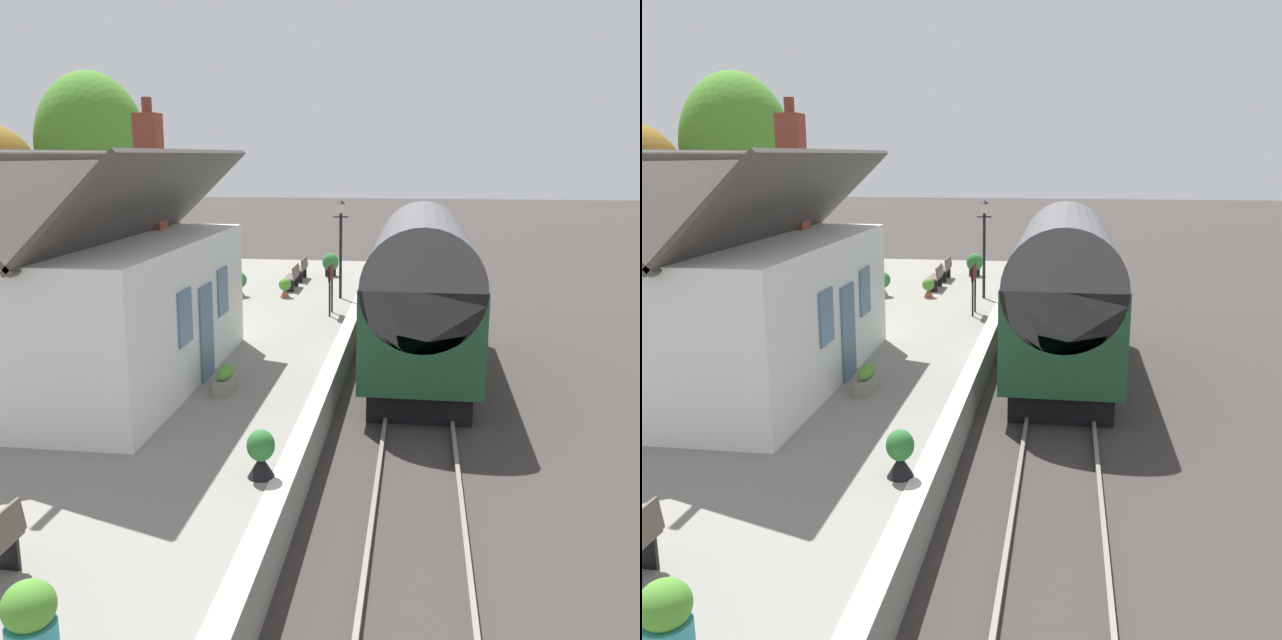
% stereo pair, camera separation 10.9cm
% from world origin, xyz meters
% --- Properties ---
extents(ground_plane, '(160.00, 160.00, 0.00)m').
position_xyz_m(ground_plane, '(0.00, 0.00, 0.00)').
color(ground_plane, '#383330').
extents(platform, '(32.00, 6.78, 0.88)m').
position_xyz_m(platform, '(0.00, 4.39, 0.44)').
color(platform, gray).
rests_on(platform, ground).
extents(platform_edge_coping, '(32.00, 0.36, 0.02)m').
position_xyz_m(platform_edge_coping, '(0.00, 1.18, 0.89)').
color(platform_edge_coping, beige).
rests_on(platform_edge_coping, platform).
extents(rail_near, '(52.00, 0.08, 0.14)m').
position_xyz_m(rail_near, '(0.00, -1.62, 0.07)').
color(rail_near, gray).
rests_on(rail_near, ground).
extents(rail_far, '(52.00, 0.08, 0.14)m').
position_xyz_m(rail_far, '(0.00, -0.18, 0.07)').
color(rail_far, gray).
rests_on(rail_far, ground).
extents(train, '(8.57, 2.73, 4.32)m').
position_xyz_m(train, '(1.55, -0.90, 2.21)').
color(train, black).
rests_on(train, ground).
extents(station_building, '(8.11, 3.86, 6.16)m').
position_xyz_m(station_building, '(-2.75, 5.60, 2.58)').
color(station_building, white).
rests_on(station_building, platform).
extents(bench_by_lamp, '(1.41, 0.46, 0.88)m').
position_xyz_m(bench_by_lamp, '(8.56, 3.78, 1.36)').
color(bench_by_lamp, brown).
rests_on(bench_by_lamp, platform).
extents(bench_near_building, '(1.41, 0.45, 0.88)m').
position_xyz_m(bench_near_building, '(10.55, 3.78, 1.36)').
color(bench_near_building, brown).
rests_on(bench_near_building, platform).
extents(planter_by_door, '(0.44, 0.44, 0.77)m').
position_xyz_m(planter_by_door, '(-7.11, 1.52, 1.25)').
color(planter_by_door, black).
rests_on(planter_by_door, platform).
extents(planter_bench_left, '(0.53, 0.53, 0.84)m').
position_xyz_m(planter_bench_left, '(-11.44, 2.85, 1.31)').
color(planter_bench_left, teal).
rests_on(planter_bench_left, platform).
extents(planter_corner_building, '(0.66, 0.66, 0.94)m').
position_xyz_m(planter_corner_building, '(11.68, 2.76, 1.38)').
color(planter_corner_building, black).
rests_on(planter_corner_building, platform).
extents(planter_under_sign, '(0.59, 0.59, 0.90)m').
position_xyz_m(planter_under_sign, '(6.97, 5.43, 1.34)').
color(planter_under_sign, gray).
rests_on(planter_under_sign, platform).
extents(planter_edge_near, '(0.88, 0.32, 0.55)m').
position_xyz_m(planter_edge_near, '(-3.16, 3.16, 1.14)').
color(planter_edge_near, gray).
rests_on(planter_edge_near, platform).
extents(planter_edge_far, '(0.42, 0.42, 0.66)m').
position_xyz_m(planter_edge_far, '(7.00, 3.79, 1.23)').
color(planter_edge_far, '#9E5138').
rests_on(planter_edge_far, platform).
extents(lamp_post_platform, '(0.32, 0.50, 3.38)m').
position_xyz_m(lamp_post_platform, '(7.12, 1.86, 3.27)').
color(lamp_post_platform, black).
rests_on(lamp_post_platform, platform).
extents(station_sign_board, '(0.96, 0.06, 1.57)m').
position_xyz_m(station_sign_board, '(4.51, 1.87, 2.07)').
color(station_sign_board, black).
rests_on(station_sign_board, platform).
extents(tree_distant, '(5.13, 4.67, 9.24)m').
position_xyz_m(tree_distant, '(13.29, 13.46, 6.11)').
color(tree_distant, '#4C3828').
rests_on(tree_distant, ground).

